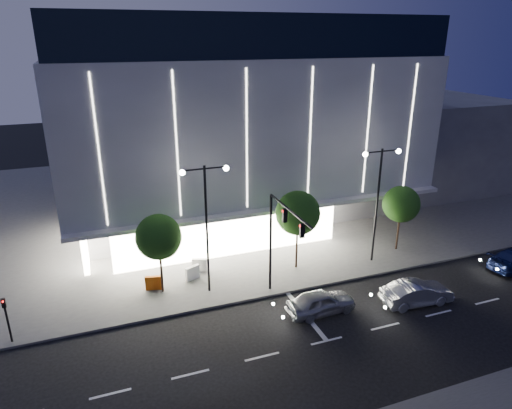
{
  "coord_description": "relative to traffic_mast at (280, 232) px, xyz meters",
  "views": [
    {
      "loc": [
        -9.41,
        -20.64,
        16.58
      ],
      "look_at": [
        1.33,
        8.5,
        5.0
      ],
      "focal_mm": 32.0,
      "sensor_mm": 36.0,
      "label": 1
    }
  ],
  "objects": [
    {
      "name": "ground",
      "position": [
        -1.0,
        -3.34,
        -5.03
      ],
      "size": [
        160.0,
        160.0,
        0.0
      ],
      "primitive_type": "plane",
      "color": "black",
      "rests_on": "ground"
    },
    {
      "name": "sidewalk_museum",
      "position": [
        4.0,
        20.66,
        -4.95
      ],
      "size": [
        70.0,
        40.0,
        0.15
      ],
      "primitive_type": "cube",
      "color": "#474747",
      "rests_on": "ground"
    },
    {
      "name": "museum",
      "position": [
        1.98,
        18.97,
        4.25
      ],
      "size": [
        30.0,
        25.8,
        18.0
      ],
      "color": "#4C4C51",
      "rests_on": "ground"
    },
    {
      "name": "annex_building",
      "position": [
        25.0,
        20.66,
        -0.03
      ],
      "size": [
        16.0,
        20.0,
        10.0
      ],
      "primitive_type": "cube",
      "color": "#4C4C51",
      "rests_on": "ground"
    },
    {
      "name": "traffic_mast",
      "position": [
        0.0,
        0.0,
        0.0
      ],
      "size": [
        0.33,
        5.89,
        7.07
      ],
      "color": "black",
      "rests_on": "ground"
    },
    {
      "name": "street_lamp_west",
      "position": [
        -4.0,
        2.66,
        0.93
      ],
      "size": [
        3.16,
        0.36,
        9.0
      ],
      "color": "black",
      "rests_on": "ground"
    },
    {
      "name": "street_lamp_east",
      "position": [
        9.0,
        2.66,
        0.93
      ],
      "size": [
        3.16,
        0.36,
        9.0
      ],
      "color": "black",
      "rests_on": "ground"
    },
    {
      "name": "ped_signal_far",
      "position": [
        -16.0,
        1.16,
        -3.14
      ],
      "size": [
        0.22,
        0.24,
        3.0
      ],
      "color": "black",
      "rests_on": "ground"
    },
    {
      "name": "tree_left",
      "position": [
        -6.97,
        3.68,
        -0.99
      ],
      "size": [
        3.02,
        3.02,
        5.72
      ],
      "color": "black",
      "rests_on": "ground"
    },
    {
      "name": "tree_mid",
      "position": [
        3.03,
        3.68,
        -0.69
      ],
      "size": [
        3.25,
        3.25,
        6.15
      ],
      "color": "black",
      "rests_on": "ground"
    },
    {
      "name": "tree_right",
      "position": [
        12.03,
        3.68,
        -1.14
      ],
      "size": [
        2.91,
        2.91,
        5.51
      ],
      "color": "black",
      "rests_on": "ground"
    },
    {
      "name": "car_lead",
      "position": [
        2.0,
        -2.15,
        -4.26
      ],
      "size": [
        4.56,
        2.0,
        1.53
      ],
      "primitive_type": "imported",
      "rotation": [
        0.0,
        0.0,
        1.61
      ],
      "color": "#97999D",
      "rests_on": "ground"
    },
    {
      "name": "car_second",
      "position": [
        8.36,
        -3.38,
        -4.25
      ],
      "size": [
        4.82,
        1.98,
        1.55
      ],
      "primitive_type": "imported",
      "rotation": [
        0.0,
        0.0,
        1.5
      ],
      "color": "#A3A5AA",
      "rests_on": "ground"
    },
    {
      "name": "barrier_a",
      "position": [
        -7.54,
        4.11,
        -4.38
      ],
      "size": [
        1.13,
        0.5,
        1.0
      ],
      "primitive_type": "cube",
      "rotation": [
        0.0,
        0.0,
        -0.24
      ],
      "color": "#C54F0A",
      "rests_on": "sidewalk_museum"
    },
    {
      "name": "barrier_b",
      "position": [
        -4.73,
        4.58,
        -4.38
      ],
      "size": [
        1.11,
        0.66,
        1.0
      ],
      "primitive_type": "cube",
      "rotation": [
        0.0,
        0.0,
        0.4
      ],
      "color": "white",
      "rests_on": "sidewalk_museum"
    },
    {
      "name": "barrier_d",
      "position": [
        -3.97,
        5.54,
        -4.38
      ],
      "size": [
        1.12,
        0.58,
        1.0
      ],
      "primitive_type": "cube",
      "rotation": [
        0.0,
        0.0,
        -0.31
      ],
      "color": "silver",
      "rests_on": "sidewalk_museum"
    }
  ]
}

